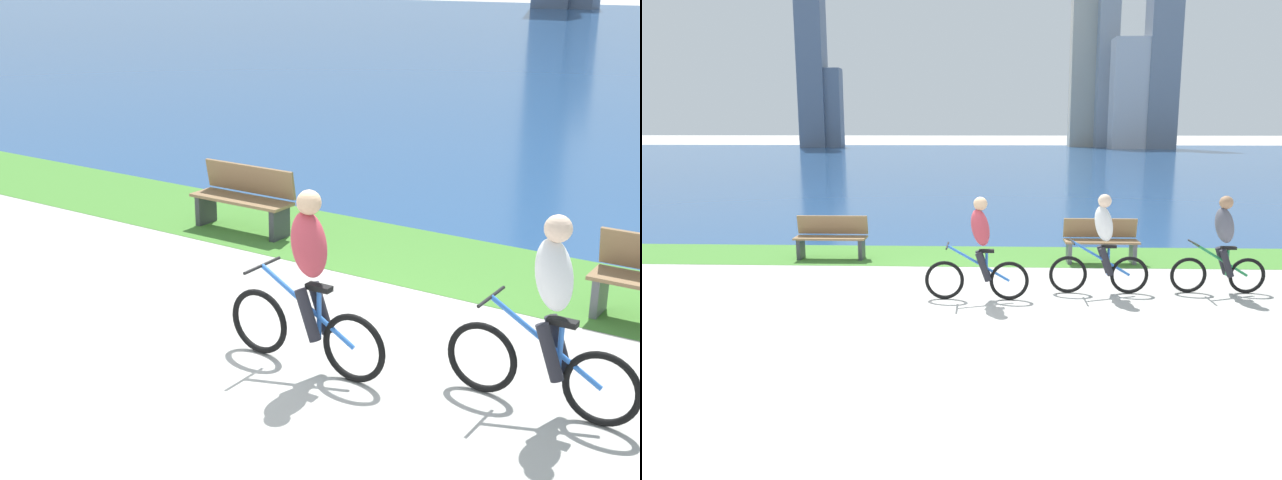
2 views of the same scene
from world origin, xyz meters
TOP-DOWN VIEW (x-y plane):
  - ground_plane at (0.00, 0.00)m, footprint 300.00×300.00m
  - grass_strip_bayside at (0.00, 3.20)m, footprint 120.00×2.08m
  - cyclist_lead at (0.42, -0.12)m, footprint 1.68×0.52m
  - cyclist_trailing at (2.46, 0.34)m, footprint 1.66×0.52m
  - bench_near_path at (-2.74, 2.87)m, footprint 1.50×0.47m

SIDE VIEW (x-z plane):
  - ground_plane at x=0.00m, z-range 0.00..0.00m
  - grass_strip_bayside at x=0.00m, z-range 0.00..0.01m
  - bench_near_path at x=-2.74m, z-range 0.00..0.90m
  - cyclist_lead at x=0.42m, z-range 0.00..1.67m
  - cyclist_trailing at x=2.46m, z-range 0.00..1.67m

